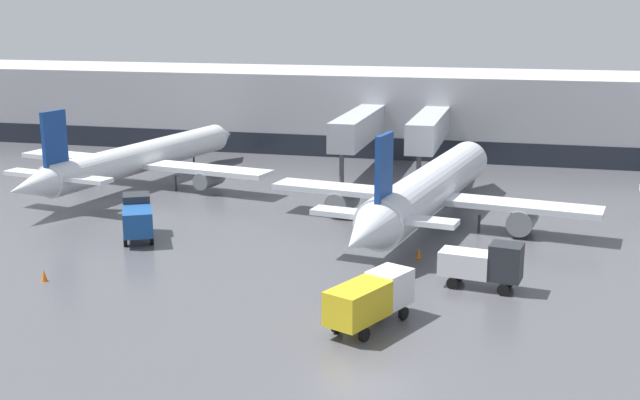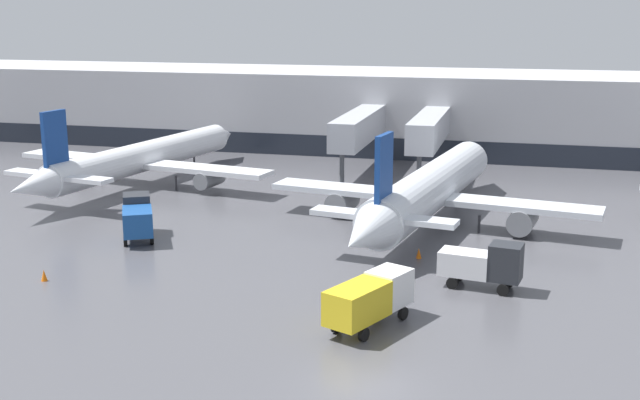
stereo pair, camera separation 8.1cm
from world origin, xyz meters
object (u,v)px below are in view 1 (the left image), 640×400
Objects in this scene: service_truck_2 at (370,298)px; traffic_cone_0 at (411,192)px; parked_jet_3 at (429,190)px; service_truck_3 at (137,216)px; traffic_cone_1 at (419,253)px; traffic_cone_3 at (44,275)px; parked_jet_0 at (140,159)px; service_truck_0 at (484,263)px.

service_truck_2 is 8.73× the size of traffic_cone_0.
parked_jet_3 is 21.70m from service_truck_3.
parked_jet_3 is 8.96m from traffic_cone_1.
traffic_cone_3 is (-18.31, -28.27, 0.01)m from traffic_cone_0.
traffic_cone_0 is at bearing 24.69° from parked_jet_3.
parked_jet_0 is 28.85m from parked_jet_3.
traffic_cone_0 reaches higher than traffic_cone_1.
traffic_cone_3 is at bearing 140.96° from parked_jet_3.
traffic_cone_3 is at bearing -122.93° from traffic_cone_0.
parked_jet_3 reaches higher than traffic_cone_3.
parked_jet_3 is at bearing 118.87° from service_truck_0.
parked_jet_0 is at bearing 67.56° from service_truck_2.
traffic_cone_3 reaches higher than traffic_cone_0.
parked_jet_3 is at bearing -93.35° from service_truck_3.
parked_jet_0 reaches higher than traffic_cone_3.
service_truck_3 is 25.13m from traffic_cone_0.
traffic_cone_1 is 0.97× the size of traffic_cone_3.
service_truck_3 is (-19.72, -9.00, -1.08)m from parked_jet_3.
service_truck_0 is 9.14m from service_truck_2.
parked_jet_0 is 47.39× the size of traffic_cone_1.
traffic_cone_1 is at bearing -167.93° from parked_jet_3.
parked_jet_0 is 27.40m from traffic_cone_3.
traffic_cone_0 is at bearing -70.75° from service_truck_3.
traffic_cone_3 is at bearing -159.46° from service_truck_0.
traffic_cone_3 reaches higher than traffic_cone_1.
service_truck_0 reaches higher than traffic_cone_3.
service_truck_3 is 7.98× the size of traffic_cone_0.
service_truck_3 reaches higher than service_truck_2.
traffic_cone_3 is (-1.25, -9.88, -1.29)m from service_truck_3.
traffic_cone_0 is 1.01× the size of traffic_cone_1.
service_truck_0 is at bearing 11.63° from traffic_cone_3.
traffic_cone_0 is at bearing 99.81° from traffic_cone_1.
service_truck_2 is at bearing -5.80° from traffic_cone_3.
service_truck_0 is 0.90× the size of service_truck_3.
parked_jet_3 is (27.85, -7.56, 0.20)m from parked_jet_0.
service_truck_2 is (-0.42, -20.96, -1.14)m from parked_jet_3.
parked_jet_0 reaches higher than service_truck_2.
service_truck_2 is 8.57× the size of traffic_cone_3.
service_truck_3 is 7.84× the size of traffic_cone_3.
parked_jet_3 reaches higher than service_truck_0.
traffic_cone_0 is at bearing -75.76° from parked_jet_0.
parked_jet_3 is at bearing -95.11° from parked_jet_0.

